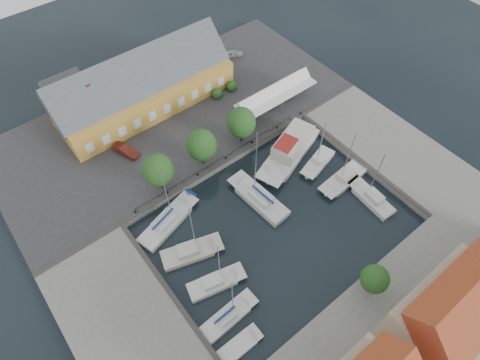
{
  "coord_description": "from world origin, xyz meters",
  "views": [
    {
      "loc": [
        -20.7,
        -20.18,
        46.09
      ],
      "look_at": [
        0.0,
        6.0,
        1.5
      ],
      "focal_mm": 30.0,
      "sensor_mm": 36.0,
      "label": 1
    }
  ],
  "objects_px": {
    "east_boat_a": "(318,163)",
    "west_boat_d": "(228,317)",
    "car_red": "(126,150)",
    "trawler": "(290,150)",
    "west_boat_b": "(191,253)",
    "warehouse": "(139,88)",
    "tent_canopy": "(276,94)",
    "west_boat_c": "(215,283)",
    "launch_sw": "(239,346)",
    "car_silver": "(233,54)",
    "launch_nw": "(180,204)",
    "east_boat_b": "(343,180)",
    "center_sailboat": "(259,199)",
    "east_boat_c": "(371,199)",
    "west_boat_a": "(168,222)"
  },
  "relations": [
    {
      "from": "car_red",
      "to": "center_sailboat",
      "type": "relative_size",
      "value": 0.31
    },
    {
      "from": "car_red",
      "to": "trawler",
      "type": "distance_m",
      "value": 24.29
    },
    {
      "from": "east_boat_c",
      "to": "east_boat_a",
      "type": "bearing_deg",
      "value": 97.36
    },
    {
      "from": "center_sailboat",
      "to": "west_boat_d",
      "type": "bearing_deg",
      "value": -142.27
    },
    {
      "from": "tent_canopy",
      "to": "launch_sw",
      "type": "distance_m",
      "value": 37.66
    },
    {
      "from": "car_silver",
      "to": "east_boat_b",
      "type": "height_order",
      "value": "east_boat_b"
    },
    {
      "from": "east_boat_b",
      "to": "west_boat_b",
      "type": "xyz_separation_m",
      "value": [
        -23.59,
        4.02,
        -0.0
      ]
    },
    {
      "from": "tent_canopy",
      "to": "car_red",
      "type": "height_order",
      "value": "tent_canopy"
    },
    {
      "from": "west_boat_a",
      "to": "tent_canopy",
      "type": "bearing_deg",
      "value": 16.17
    },
    {
      "from": "tent_canopy",
      "to": "trawler",
      "type": "height_order",
      "value": "trawler"
    },
    {
      "from": "car_silver",
      "to": "east_boat_c",
      "type": "relative_size",
      "value": 0.37
    },
    {
      "from": "warehouse",
      "to": "west_boat_b",
      "type": "relative_size",
      "value": 2.64
    },
    {
      "from": "warehouse",
      "to": "tent_canopy",
      "type": "distance_m",
      "value": 21.63
    },
    {
      "from": "east_boat_a",
      "to": "car_silver",
      "type": "bearing_deg",
      "value": 79.24
    },
    {
      "from": "tent_canopy",
      "to": "launch_sw",
      "type": "xyz_separation_m",
      "value": [
        -27.52,
        -25.46,
        -3.59
      ]
    },
    {
      "from": "west_boat_d",
      "to": "car_silver",
      "type": "bearing_deg",
      "value": 51.59
    },
    {
      "from": "warehouse",
      "to": "east_boat_c",
      "type": "height_order",
      "value": "warehouse"
    },
    {
      "from": "warehouse",
      "to": "west_boat_a",
      "type": "height_order",
      "value": "west_boat_a"
    },
    {
      "from": "west_boat_c",
      "to": "west_boat_d",
      "type": "relative_size",
      "value": 1.0
    },
    {
      "from": "launch_sw",
      "to": "east_boat_a",
      "type": "bearing_deg",
      "value": 27.45
    },
    {
      "from": "tent_canopy",
      "to": "east_boat_c",
      "type": "height_order",
      "value": "east_boat_c"
    },
    {
      "from": "east_boat_b",
      "to": "west_boat_d",
      "type": "xyz_separation_m",
      "value": [
        -24.79,
        -5.34,
        0.01
      ]
    },
    {
      "from": "east_boat_c",
      "to": "launch_sw",
      "type": "relative_size",
      "value": 1.82
    },
    {
      "from": "car_silver",
      "to": "west_boat_d",
      "type": "xyz_separation_m",
      "value": [
        -29.32,
        -36.98,
        -1.34
      ]
    },
    {
      "from": "east_boat_a",
      "to": "car_red",
      "type": "bearing_deg",
      "value": 139.28
    },
    {
      "from": "launch_sw",
      "to": "car_red",
      "type": "bearing_deg",
      "value": 83.47
    },
    {
      "from": "warehouse",
      "to": "trawler",
      "type": "bearing_deg",
      "value": -61.32
    },
    {
      "from": "car_red",
      "to": "tent_canopy",
      "type": "bearing_deg",
      "value": -34.83
    },
    {
      "from": "warehouse",
      "to": "west_boat_b",
      "type": "height_order",
      "value": "warehouse"
    },
    {
      "from": "west_boat_d",
      "to": "east_boat_b",
      "type": "bearing_deg",
      "value": 12.16
    },
    {
      "from": "warehouse",
      "to": "center_sailboat",
      "type": "bearing_deg",
      "value": -83.05
    },
    {
      "from": "launch_nw",
      "to": "trawler",
      "type": "bearing_deg",
      "value": -8.4
    },
    {
      "from": "west_boat_d",
      "to": "east_boat_a",
      "type": "bearing_deg",
      "value": 22.09
    },
    {
      "from": "west_boat_a",
      "to": "east_boat_a",
      "type": "bearing_deg",
      "value": -12.53
    },
    {
      "from": "east_boat_b",
      "to": "west_boat_c",
      "type": "relative_size",
      "value": 1.11
    },
    {
      "from": "east_boat_c",
      "to": "west_boat_d",
      "type": "distance_m",
      "value": 25.34
    },
    {
      "from": "trawler",
      "to": "west_boat_a",
      "type": "bearing_deg",
      "value": 177.05
    },
    {
      "from": "trawler",
      "to": "launch_nw",
      "type": "xyz_separation_m",
      "value": [
        -17.88,
        2.64,
        -0.93
      ]
    },
    {
      "from": "car_silver",
      "to": "west_boat_c",
      "type": "relative_size",
      "value": 0.36
    },
    {
      "from": "west_boat_b",
      "to": "car_red",
      "type": "bearing_deg",
      "value": 85.54
    },
    {
      "from": "west_boat_c",
      "to": "west_boat_d",
      "type": "height_order",
      "value": "west_boat_d"
    },
    {
      "from": "warehouse",
      "to": "east_boat_c",
      "type": "xyz_separation_m",
      "value": [
        15.35,
        -35.42,
        -4.17
      ]
    },
    {
      "from": "car_silver",
      "to": "east_boat_c",
      "type": "bearing_deg",
      "value": -161.54
    },
    {
      "from": "center_sailboat",
      "to": "east_boat_a",
      "type": "distance_m",
      "value": 11.01
    },
    {
      "from": "car_red",
      "to": "west_boat_c",
      "type": "xyz_separation_m",
      "value": [
        -1.44,
        -24.1,
        -1.43
      ]
    },
    {
      "from": "east_boat_a",
      "to": "west_boat_d",
      "type": "relative_size",
      "value": 0.99
    },
    {
      "from": "car_red",
      "to": "trawler",
      "type": "relative_size",
      "value": 0.3
    },
    {
      "from": "tent_canopy",
      "to": "launch_sw",
      "type": "relative_size",
      "value": 2.63
    },
    {
      "from": "west_boat_d",
      "to": "launch_nw",
      "type": "xyz_separation_m",
      "value": [
        4.29,
        16.45,
        -0.18
      ]
    },
    {
      "from": "warehouse",
      "to": "launch_nw",
      "type": "bearing_deg",
      "value": -106.18
    }
  ]
}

